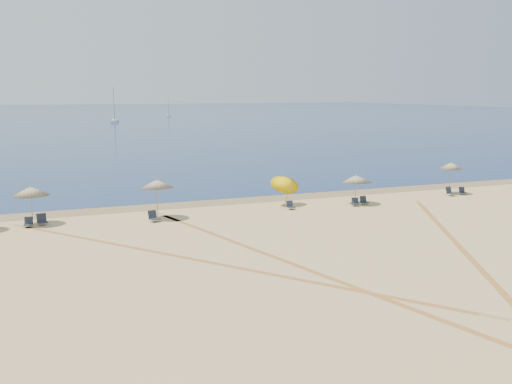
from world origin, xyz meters
The scene contains 19 objects.
ground centered at (0.00, 0.00, 0.00)m, with size 160.00×160.00×0.00m, color tan.
ocean centered at (0.00, 225.00, 0.01)m, with size 500.00×500.00×0.00m, color #0C2151.
wet_sand centered at (0.00, 24.00, 0.00)m, with size 500.00×500.00×0.00m, color olive.
umbrella_1 centered at (-14.72, 20.90, 2.14)m, with size 2.24×2.24×2.48m.
umbrella_2 centered at (-7.03, 19.80, 2.31)m, with size 2.23×2.26×2.66m.
umbrella_3 centered at (2.62, 20.80, 1.77)m, with size 2.12×2.12×2.55m.
umbrella_4 centered at (7.75, 19.45, 1.88)m, with size 2.33×2.36×2.23m.
umbrella_5 centered at (17.26, 20.46, 2.31)m, with size 1.91×1.93×2.65m.
chair_2 centered at (-14.96, 20.32, 0.27)m, with size 0.60×0.67×0.62m.
chair_3 centered at (-14.17, 20.62, 0.31)m, with size 0.68×0.76×0.71m.
chair_4 centered at (-7.47, 19.02, 0.31)m, with size 0.78×0.84×0.71m.
chair_5 centered at (2.40, 19.39, 0.26)m, with size 0.52×0.60×0.59m.
chair_6 centered at (7.32, 18.78, 0.26)m, with size 0.68×0.73×0.60m.
chair_7 centered at (8.22, 19.04, 0.27)m, with size 0.54×0.62×0.61m.
chair_8 centered at (16.68, 19.72, 0.31)m, with size 0.71×0.79×0.71m.
chair_9 centered at (18.03, 19.81, 0.26)m, with size 0.55×0.63×0.60m.
sailboat_0 centered at (32.31, 184.91, 1.92)m, with size 2.38×4.39×6.35m.
sailboat_2 centered at (8.72, 149.91, 2.92)m, with size 3.08×6.70×9.67m.
tire_tracks centered at (-1.52, 7.79, 0.00)m, with size 52.48×43.03×0.00m.
Camera 1 is at (-14.81, -17.41, 8.16)m, focal length 40.87 mm.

